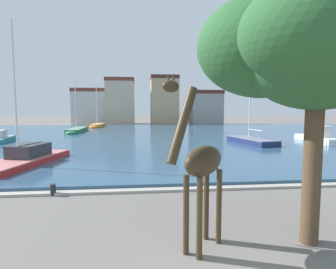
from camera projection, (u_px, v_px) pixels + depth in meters
harbor_water at (153, 136)px, 37.27m from camera, size 82.65×48.89×0.27m
quay_edge_coping at (179, 189)px, 12.82m from camera, size 82.65×0.50×0.12m
giraffe_statue at (201, 165)px, 7.22m from camera, size 2.04×2.15×4.54m
sailboat_orange at (97, 126)px, 52.62m from camera, size 2.40×7.37×8.06m
sailboat_navy at (248, 141)px, 28.51m from camera, size 3.37×7.43×7.73m
sailboat_white at (315, 138)px, 29.95m from camera, size 1.99×7.51×6.28m
sailboat_green at (76, 131)px, 41.36m from camera, size 1.87×8.65×8.21m
sailboat_red at (19, 162)px, 17.02m from camera, size 4.07×8.85×8.97m
shade_tree at (311, 43)px, 7.54m from camera, size 6.06×5.95×7.39m
mooring_bollard at (53, 190)px, 12.08m from camera, size 0.24×0.24×0.50m
townhouse_wide_warehouse at (90, 107)px, 64.53m from camera, size 7.65×5.24×8.31m
townhouse_tall_gabled at (121, 102)px, 65.59m from camera, size 6.54×8.03×10.68m
townhouse_narrow_midrow at (164, 100)px, 64.77m from camera, size 6.37×5.93×11.23m
townhouse_corner_house at (205, 108)px, 65.13m from camera, size 7.13×6.88×7.85m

